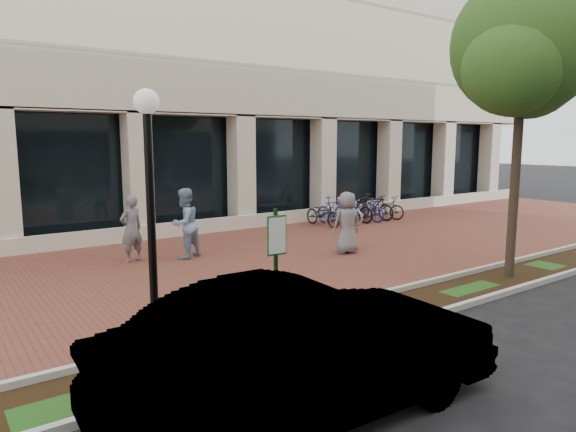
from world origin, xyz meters
TOP-DOWN VIEW (x-y plane):
  - ground at (0.00, 0.00)m, footprint 120.00×120.00m
  - brick_plaza at (0.00, 0.00)m, footprint 40.00×9.00m
  - planting_strip at (0.00, -5.25)m, footprint 40.00×1.50m
  - curb_plaza_side at (0.00, -4.50)m, footprint 40.00×0.12m
  - curb_street_side at (0.00, -6.00)m, footprint 40.00×0.12m
  - parking_sign at (-3.55, -5.54)m, footprint 0.34×0.07m
  - lamppost at (-5.24, -4.81)m, footprint 0.36×0.36m
  - street_tree at (3.65, -5.14)m, footprint 3.94×3.29m
  - locked_bicycle at (-3.58, -4.87)m, footprint 1.95×1.29m
  - pedestrian_left at (-3.38, 1.67)m, footprint 0.77×0.60m
  - pedestrian_mid at (-2.01, 1.26)m, footprint 1.18×1.08m
  - pedestrian_right at (2.11, -0.92)m, footprint 0.99×0.75m
  - bollard at (5.82, 3.67)m, footprint 0.12×0.12m
  - bike_rack_cluster at (6.23, 3.17)m, footprint 4.28×1.99m
  - sedan_near_curb at (-4.34, -7.32)m, footprint 5.08×1.96m

SIDE VIEW (x-z plane):
  - ground at x=0.00m, z-range 0.00..0.00m
  - brick_plaza at x=0.00m, z-range 0.00..0.01m
  - planting_strip at x=0.00m, z-range 0.00..0.01m
  - curb_plaza_side at x=0.00m, z-range 0.00..0.12m
  - curb_street_side at x=0.00m, z-range 0.00..0.12m
  - locked_bicycle at x=-3.58m, z-range 0.00..0.97m
  - bollard at x=5.82m, z-range 0.01..1.02m
  - bike_rack_cluster at x=6.23m, z-range -0.03..1.06m
  - sedan_near_curb at x=-4.34m, z-range 0.00..1.65m
  - pedestrian_right at x=2.11m, z-range 0.00..1.82m
  - pedestrian_left at x=-3.38m, z-range 0.00..1.84m
  - pedestrian_mid at x=-2.01m, z-range 0.00..1.98m
  - parking_sign at x=-3.55m, z-range 0.32..2.58m
  - lamppost at x=-5.24m, z-range 0.27..4.28m
  - street_tree at x=3.65m, z-range 1.69..8.79m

